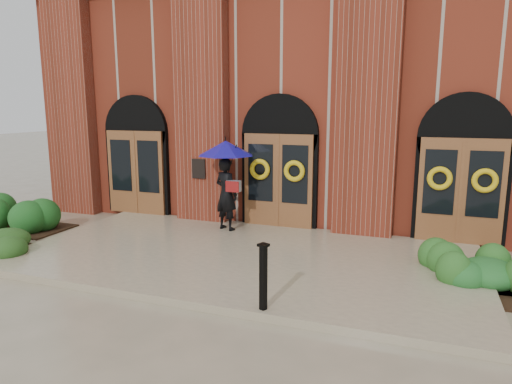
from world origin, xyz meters
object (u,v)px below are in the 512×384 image
at_px(metal_post, 263,275).
at_px(hedge_wall_right, 507,269).
at_px(hedge_wall_left, 7,212).
at_px(man_with_umbrella, 226,168).

distance_m(metal_post, hedge_wall_right, 4.84).
distance_m(hedge_wall_left, hedge_wall_right, 12.57).
height_order(hedge_wall_left, hedge_wall_right, hedge_wall_left).
relative_size(hedge_wall_left, hedge_wall_right, 1.25).
height_order(man_with_umbrella, hedge_wall_right, man_with_umbrella).
relative_size(man_with_umbrella, hedge_wall_right, 0.88).
xyz_separation_m(man_with_umbrella, hedge_wall_right, (6.40, -1.40, -1.45)).
xyz_separation_m(man_with_umbrella, hedge_wall_left, (-6.17, -1.40, -1.37)).
distance_m(man_with_umbrella, metal_post, 5.05).
height_order(metal_post, hedge_wall_right, metal_post).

